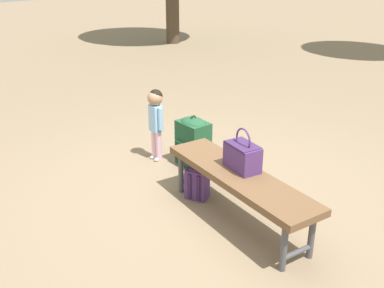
{
  "coord_description": "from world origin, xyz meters",
  "views": [
    {
      "loc": [
        -2.79,
        2.52,
        2.13
      ],
      "look_at": [
        0.23,
        -0.0,
        0.45
      ],
      "focal_mm": 41.97,
      "sensor_mm": 36.0,
      "label": 1
    }
  ],
  "objects_px": {
    "backpack_large": "(193,140)",
    "backpack_small": "(197,182)",
    "handbag": "(242,155)",
    "child_standing": "(156,114)",
    "park_bench": "(239,180)"
  },
  "relations": [
    {
      "from": "handbag",
      "to": "child_standing",
      "type": "relative_size",
      "value": 0.46
    },
    {
      "from": "backpack_large",
      "to": "backpack_small",
      "type": "height_order",
      "value": "backpack_large"
    },
    {
      "from": "child_standing",
      "to": "handbag",
      "type": "bearing_deg",
      "value": 175.13
    },
    {
      "from": "handbag",
      "to": "backpack_large",
      "type": "xyz_separation_m",
      "value": [
        1.05,
        -0.34,
        -0.29
      ]
    },
    {
      "from": "handbag",
      "to": "backpack_small",
      "type": "relative_size",
      "value": 1.09
    },
    {
      "from": "park_bench",
      "to": "backpack_large",
      "type": "relative_size",
      "value": 2.89
    },
    {
      "from": "park_bench",
      "to": "backpack_small",
      "type": "bearing_deg",
      "value": 1.15
    },
    {
      "from": "handbag",
      "to": "park_bench",
      "type": "bearing_deg",
      "value": 122.65
    },
    {
      "from": "child_standing",
      "to": "backpack_small",
      "type": "bearing_deg",
      "value": 167.39
    },
    {
      "from": "handbag",
      "to": "child_standing",
      "type": "distance_m",
      "value": 1.42
    },
    {
      "from": "handbag",
      "to": "backpack_small",
      "type": "distance_m",
      "value": 0.63
    },
    {
      "from": "backpack_small",
      "to": "handbag",
      "type": "bearing_deg",
      "value": -169.2
    },
    {
      "from": "handbag",
      "to": "backpack_small",
      "type": "xyz_separation_m",
      "value": [
        0.47,
        0.09,
        -0.41
      ]
    },
    {
      "from": "park_bench",
      "to": "backpack_large",
      "type": "bearing_deg",
      "value": -20.95
    },
    {
      "from": "park_bench",
      "to": "backpack_small",
      "type": "distance_m",
      "value": 0.57
    }
  ]
}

